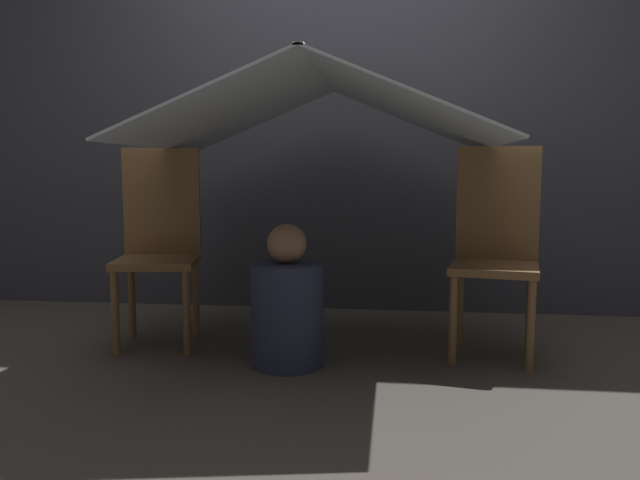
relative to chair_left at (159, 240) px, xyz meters
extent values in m
plane|color=#47423D|center=(0.81, -0.22, -0.51)|extent=(8.80, 8.80, 0.00)
cube|color=#3D3D47|center=(0.81, 0.87, 0.74)|extent=(7.00, 0.05, 2.50)
cylinder|color=brown|center=(-0.12, -0.27, -0.31)|extent=(0.04, 0.04, 0.40)
cylinder|color=brown|center=(0.20, -0.21, -0.31)|extent=(0.04, 0.04, 0.40)
cylinder|color=brown|center=(-0.18, 0.05, -0.31)|extent=(0.04, 0.04, 0.40)
cylinder|color=brown|center=(0.15, 0.11, -0.31)|extent=(0.04, 0.04, 0.40)
cube|color=brown|center=(0.01, -0.08, -0.10)|extent=(0.45, 0.45, 0.04)
cube|color=brown|center=(-0.02, 0.09, 0.19)|extent=(0.38, 0.10, 0.54)
cylinder|color=brown|center=(1.42, -0.21, -0.31)|extent=(0.04, 0.04, 0.40)
cylinder|color=brown|center=(1.74, -0.27, -0.31)|extent=(0.04, 0.04, 0.40)
cylinder|color=brown|center=(1.48, 0.11, -0.31)|extent=(0.04, 0.04, 0.40)
cylinder|color=brown|center=(1.80, 0.05, -0.31)|extent=(0.04, 0.04, 0.40)
cube|color=brown|center=(1.61, -0.08, -0.10)|extent=(0.45, 0.45, 0.04)
cube|color=brown|center=(1.65, 0.09, 0.19)|extent=(0.38, 0.10, 0.54)
cube|color=silver|center=(0.41, -0.08, 0.62)|extent=(0.80, 1.31, 0.34)
cube|color=silver|center=(1.21, -0.08, 0.62)|extent=(0.80, 1.31, 0.34)
cube|color=silver|center=(0.81, -0.08, 0.79)|extent=(0.04, 1.31, 0.01)
cylinder|color=#2D3351|center=(0.70, -0.31, -0.29)|extent=(0.32, 0.32, 0.46)
sphere|color=#9E7556|center=(0.70, -0.31, 0.03)|extent=(0.17, 0.17, 0.17)
camera|label=1|loc=(1.16, -2.95, 0.34)|focal=35.00mm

